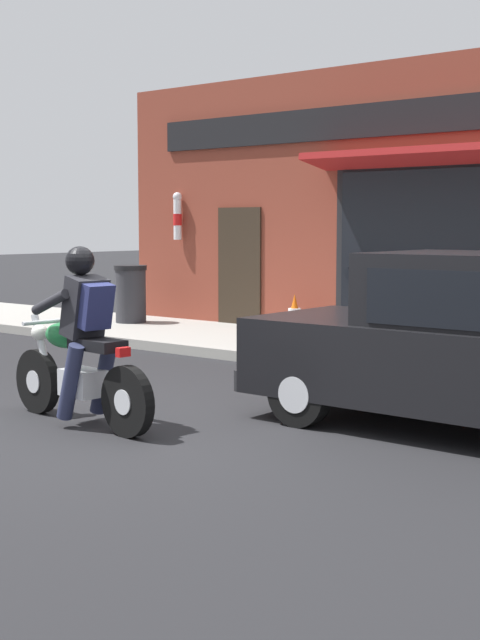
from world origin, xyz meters
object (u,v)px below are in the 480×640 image
traffic_cone (295,314)px  trash_bin (131,294)px  motorcycle_with_rider (81,351)px  car_hatchback (467,346)px

traffic_cone → trash_bin: 3.11m
traffic_cone → trash_bin: (-0.56, 3.05, 0.20)m
trash_bin → traffic_cone: bearing=-79.5°
motorcycle_with_rider → traffic_cone: size_ratio=3.37×
car_hatchback → traffic_cone: size_ratio=6.31×
traffic_cone → car_hatchback: bearing=-130.6°
traffic_cone → trash_bin: trash_bin is taller
motorcycle_with_rider → trash_bin: size_ratio=2.06×
motorcycle_with_rider → car_hatchback: motorcycle_with_rider is taller
motorcycle_with_rider → car_hatchback: (1.91, -2.84, 0.09)m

